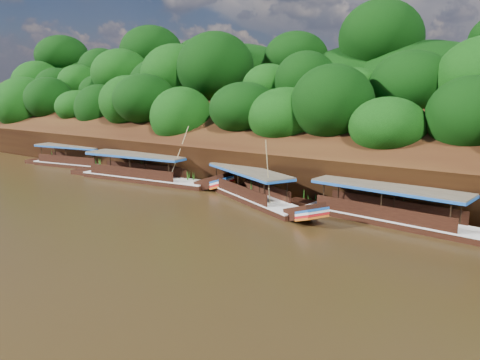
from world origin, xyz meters
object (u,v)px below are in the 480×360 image
(boat_1, at_px, (258,196))
(boat_3, at_px, (83,163))
(boat_0, at_px, (411,219))
(boat_2, at_px, (152,176))

(boat_1, distance_m, boat_3, 25.73)
(boat_0, relative_size, boat_3, 1.12)
(boat_0, distance_m, boat_2, 24.58)
(boat_1, xyz_separation_m, boat_3, (-25.64, 2.14, 0.00))
(boat_2, relative_size, boat_3, 1.20)
(boat_1, relative_size, boat_2, 0.82)
(boat_3, bearing_deg, boat_2, -16.54)
(boat_1, distance_m, boat_2, 13.00)
(boat_2, bearing_deg, boat_1, -11.35)
(boat_0, bearing_deg, boat_1, -172.73)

